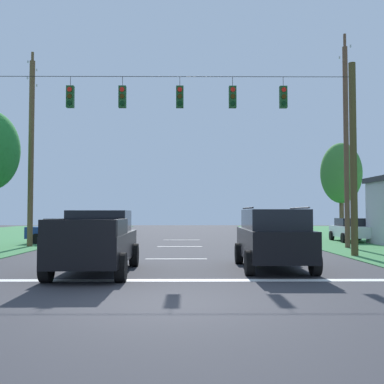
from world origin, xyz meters
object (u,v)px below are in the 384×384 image
object	(u,v)px
overhead_signal_span	(172,146)
utility_pole_near_left	(31,149)
suv_black	(273,237)
distant_car_crossing_white	(351,230)
utility_pole_mid_right	(346,143)
distant_car_oncoming	(95,226)
tree_roadside_right	(341,173)
pickup_truck	(97,242)
distant_car_far_parked	(65,230)

from	to	relation	value
overhead_signal_span	utility_pole_near_left	bearing A→B (deg)	144.82
overhead_signal_span	suv_black	distance (m)	6.88
distant_car_crossing_white	utility_pole_near_left	size ratio (longest dim) A/B	0.40
suv_black	distant_car_crossing_white	xyz separation A→B (m)	(7.66, 14.46, -0.27)
suv_black	distant_car_crossing_white	size ratio (longest dim) A/B	1.10
suv_black	utility_pole_mid_right	distance (m)	11.68
overhead_signal_span	distant_car_oncoming	bearing A→B (deg)	111.11
distant_car_oncoming	utility_pole_near_left	bearing A→B (deg)	-95.41
overhead_signal_span	tree_roadside_right	distance (m)	19.72
pickup_truck	tree_roadside_right	distance (m)	25.72
tree_roadside_right	utility_pole_mid_right	bearing A→B (deg)	-106.76
pickup_truck	utility_pole_mid_right	bearing A→B (deg)	41.79
pickup_truck	utility_pole_near_left	xyz separation A→B (m)	(-5.89, 11.18, 4.47)
distant_car_far_parked	tree_roadside_right	size ratio (longest dim) A/B	0.60
overhead_signal_span	distant_car_oncoming	xyz separation A→B (m)	(-6.89, 17.86, -4.00)
overhead_signal_span	suv_black	bearing A→B (deg)	-52.49
overhead_signal_span	utility_pole_near_left	size ratio (longest dim) A/B	1.49
distant_car_crossing_white	distant_car_far_parked	size ratio (longest dim) A/B	1.01
suv_black	distant_car_crossing_white	distance (m)	16.36
suv_black	distant_car_crossing_white	world-z (taller)	suv_black
suv_black	distant_car_far_parked	distance (m)	16.66
suv_black	tree_roadside_right	xyz separation A→B (m)	(8.85, 19.94, 3.82)
pickup_truck	distant_car_crossing_white	xyz separation A→B (m)	(13.34, 15.37, -0.18)
distant_car_crossing_white	utility_pole_mid_right	bearing A→B (deg)	-111.21
pickup_truck	suv_black	world-z (taller)	suv_black
distant_car_crossing_white	tree_roadside_right	distance (m)	6.94
distant_car_far_parked	distant_car_crossing_white	bearing A→B (deg)	4.55
utility_pole_near_left	pickup_truck	bearing A→B (deg)	-62.21
tree_roadside_right	utility_pole_near_left	bearing A→B (deg)	-154.64
suv_black	tree_roadside_right	world-z (taller)	tree_roadside_right
overhead_signal_span	utility_pole_mid_right	xyz separation A→B (m)	(9.13, 4.59, 0.83)
distant_car_crossing_white	utility_pole_mid_right	xyz separation A→B (m)	(-2.05, -5.28, 4.83)
utility_pole_mid_right	utility_pole_near_left	bearing A→B (deg)	176.38
utility_pole_near_left	overhead_signal_span	bearing A→B (deg)	-35.18
distant_car_crossing_white	suv_black	bearing A→B (deg)	-117.91
distant_car_oncoming	utility_pole_near_left	xyz separation A→B (m)	(-1.15, -12.19, 4.65)
pickup_truck	distant_car_oncoming	world-z (taller)	pickup_truck
pickup_truck	utility_pole_near_left	distance (m)	13.40
distant_car_crossing_white	tree_roadside_right	bearing A→B (deg)	77.74
overhead_signal_span	distant_car_crossing_white	world-z (taller)	overhead_signal_span
pickup_truck	overhead_signal_span	bearing A→B (deg)	68.60
distant_car_crossing_white	distant_car_far_parked	bearing A→B (deg)	-175.45
pickup_truck	distant_car_far_parked	size ratio (longest dim) A/B	1.25
suv_black	utility_pole_near_left	size ratio (longest dim) A/B	0.44
overhead_signal_span	utility_pole_mid_right	world-z (taller)	utility_pole_mid_right
overhead_signal_span	distant_car_far_parked	world-z (taller)	overhead_signal_span
utility_pole_mid_right	tree_roadside_right	size ratio (longest dim) A/B	1.60
overhead_signal_span	pickup_truck	size ratio (longest dim) A/B	2.97
overhead_signal_span	distant_car_oncoming	distance (m)	19.56
pickup_truck	tree_roadside_right	world-z (taller)	tree_roadside_right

